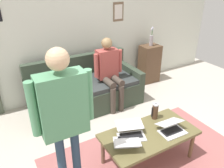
% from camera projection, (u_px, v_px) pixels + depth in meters
% --- Properties ---
extents(ground_plane, '(7.68, 7.68, 0.00)m').
position_uv_depth(ground_plane, '(136.00, 159.00, 3.04)').
color(ground_plane, '#BAB0A2').
extents(area_rug, '(2.65, 1.71, 0.01)m').
position_uv_depth(area_rug, '(152.00, 164.00, 2.94)').
color(area_rug, '#9F5958').
rests_on(area_rug, ground_plane).
extents(back_wall, '(7.04, 0.11, 2.70)m').
position_uv_depth(back_wall, '(71.00, 28.00, 4.14)').
color(back_wall, silver).
rests_on(back_wall, ground_plane).
extents(couch, '(2.00, 0.91, 0.88)m').
position_uv_depth(couch, '(85.00, 90.00, 4.15)').
color(couch, '#313E30').
rests_on(couch, ground_plane).
extents(coffee_table, '(1.21, 0.63, 0.45)m').
position_uv_depth(coffee_table, '(149.00, 136.00, 2.84)').
color(coffee_table, brown).
rests_on(coffee_table, ground_plane).
extents(laptop_left, '(0.34, 0.30, 0.15)m').
position_uv_depth(laptop_left, '(171.00, 129.00, 2.83)').
color(laptop_left, silver).
rests_on(laptop_left, coffee_table).
extents(laptop_center, '(0.42, 0.41, 0.13)m').
position_uv_depth(laptop_center, '(131.00, 132.00, 2.76)').
color(laptop_center, silver).
rests_on(laptop_center, coffee_table).
extents(laptop_right, '(0.40, 0.41, 0.13)m').
position_uv_depth(laptop_right, '(126.00, 142.00, 2.61)').
color(laptop_right, silver).
rests_on(laptop_right, coffee_table).
extents(french_press, '(0.10, 0.08, 0.26)m').
position_uv_depth(french_press, '(155.00, 111.00, 3.06)').
color(french_press, '#4C3323').
rests_on(french_press, coffee_table).
extents(side_shelf, '(0.42, 0.32, 0.85)m').
position_uv_depth(side_shelf, '(149.00, 64.00, 5.04)').
color(side_shelf, brown).
rests_on(side_shelf, ground_plane).
extents(flower_vase, '(0.09, 0.08, 0.41)m').
position_uv_depth(flower_vase, '(151.00, 38.00, 4.78)').
color(flower_vase, gray).
rests_on(flower_vase, side_shelf).
extents(person_standing, '(0.60, 0.20, 1.73)m').
position_uv_depth(person_standing, '(64.00, 112.00, 2.07)').
color(person_standing, '#283B4F').
rests_on(person_standing, ground_plane).
extents(person_seated, '(0.55, 0.51, 1.28)m').
position_uv_depth(person_seated, '(109.00, 69.00, 3.96)').
color(person_seated, '#423931').
rests_on(person_seated, ground_plane).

